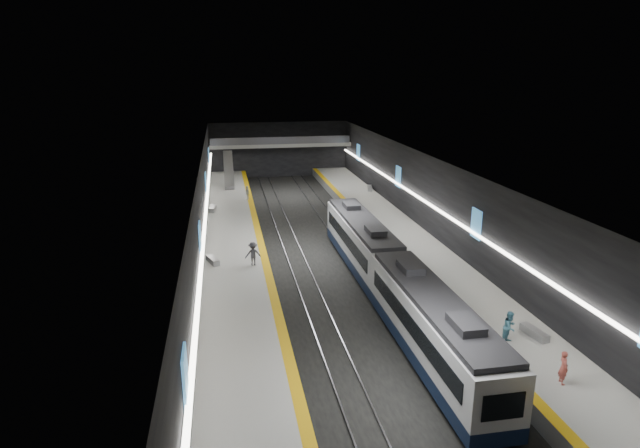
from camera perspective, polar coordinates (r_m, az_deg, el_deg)
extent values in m
plane|color=black|center=(46.37, 0.34, -3.21)|extent=(70.00, 70.00, 0.00)
cube|color=beige|center=(44.34, 0.36, 6.58)|extent=(20.00, 70.00, 0.04)
cube|color=black|center=(44.49, -12.41, 0.95)|extent=(0.04, 70.00, 8.00)
cube|color=black|center=(48.01, 12.17, 2.09)|extent=(0.04, 70.00, 8.00)
cube|color=black|center=(79.20, -4.40, 7.92)|extent=(20.00, 0.04, 8.00)
cube|color=slate|center=(45.49, -8.99, -3.15)|extent=(5.00, 70.00, 1.00)
cube|color=#A0A09B|center=(45.32, -9.02, -2.54)|extent=(5.00, 70.00, 0.02)
cube|color=#E9AD0C|center=(45.40, -6.25, -2.38)|extent=(0.60, 70.00, 0.02)
cube|color=slate|center=(48.09, 9.16, -2.07)|extent=(5.00, 70.00, 1.00)
cube|color=#A0A09B|center=(47.94, 9.19, -1.49)|extent=(5.00, 70.00, 0.02)
cube|color=#E9AD0C|center=(47.26, 6.67, -1.64)|extent=(0.60, 70.00, 0.02)
cube|color=gray|center=(45.89, -3.62, -3.38)|extent=(0.08, 70.00, 0.12)
cube|color=gray|center=(46.07, -1.84, -3.27)|extent=(0.08, 70.00, 0.12)
cube|color=gray|center=(46.69, 2.49, -3.01)|extent=(0.08, 70.00, 0.12)
cube|color=gray|center=(47.02, 4.21, -2.90)|extent=(0.08, 70.00, 0.12)
cube|color=#0F1C38|center=(30.51, 11.76, -12.97)|extent=(2.65, 15.00, 0.80)
cube|color=silver|center=(29.75, 11.94, -10.20)|extent=(2.65, 15.00, 2.50)
cube|color=black|center=(29.16, 12.10, -7.73)|extent=(2.44, 14.25, 0.30)
cube|color=black|center=(29.72, 11.95, -10.11)|extent=(2.69, 13.20, 1.00)
cube|color=black|center=(23.96, 18.97, -17.97)|extent=(1.85, 0.05, 1.20)
cube|color=#0F1C38|center=(43.48, 4.44, -3.56)|extent=(2.65, 15.00, 0.80)
cube|color=silver|center=(42.95, 4.48, -1.49)|extent=(2.65, 15.00, 2.50)
cube|color=black|center=(42.54, 4.53, 0.30)|extent=(2.44, 14.25, 0.30)
cube|color=black|center=(42.93, 4.49, -1.43)|extent=(2.69, 13.20, 1.00)
cube|color=black|center=(36.17, 7.51, -5.15)|extent=(1.85, 0.05, 1.20)
cube|color=#438FCB|center=(21.12, -14.17, -15.64)|extent=(0.10, 1.50, 2.20)
cube|color=#438FCB|center=(36.67, -12.67, -1.55)|extent=(0.10, 1.50, 2.20)
cube|color=#438FCB|center=(54.10, -12.07, 4.22)|extent=(0.10, 1.50, 2.20)
cube|color=#438FCB|center=(70.82, -11.77, 7.04)|extent=(0.10, 1.50, 2.20)
cube|color=#438FCB|center=(40.84, 16.32, 0.02)|extent=(0.10, 1.50, 2.20)
cube|color=#438FCB|center=(57.00, 8.34, 5.02)|extent=(0.10, 1.50, 2.20)
cube|color=#438FCB|center=(73.06, 4.10, 7.62)|extent=(0.10, 1.50, 2.20)
cube|color=white|center=(44.53, -12.14, 0.71)|extent=(0.25, 68.60, 0.12)
cube|color=white|center=(47.98, 11.94, 1.85)|extent=(0.25, 68.60, 0.12)
cube|color=gray|center=(77.09, -4.26, 8.45)|extent=(20.00, 3.00, 0.50)
cube|color=#47474C|center=(75.56, -4.15, 8.87)|extent=(19.60, 0.08, 1.00)
cube|color=#99999E|center=(70.08, -9.73, 5.73)|extent=(1.20, 7.50, 3.92)
cube|color=#99999E|center=(42.13, -11.37, -3.82)|extent=(1.12, 1.92, 0.45)
cube|color=#99999E|center=(57.40, -11.40, 1.62)|extent=(0.82, 2.10, 0.50)
cube|color=#99999E|center=(32.84, 21.89, -10.71)|extent=(0.82, 1.94, 0.46)
cube|color=#99999E|center=(66.27, 5.33, 3.83)|extent=(0.99, 2.07, 0.49)
imported|color=#C55549|center=(28.64, 24.53, -13.78)|extent=(0.49, 0.67, 1.69)
imported|color=teal|center=(31.41, 19.58, -10.34)|extent=(1.12, 1.06, 1.82)
imported|color=white|center=(61.49, -7.77, 3.30)|extent=(0.66, 1.02, 1.62)
imported|color=#3F3E46|center=(40.95, -7.16, -3.19)|extent=(1.24, 0.79, 1.83)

